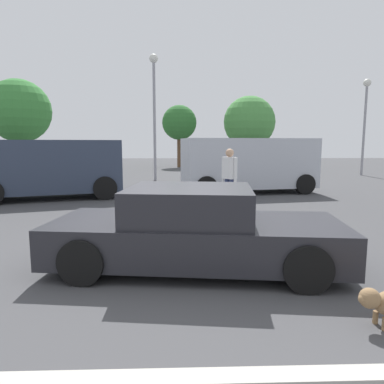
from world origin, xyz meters
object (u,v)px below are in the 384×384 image
(light_post_mid, at_px, (365,109))
(pedestrian, at_px, (229,173))
(van_white, at_px, (248,163))
(sedan_foreground, at_px, (195,231))
(suv_dark, at_px, (50,167))
(light_post_near, at_px, (154,96))

(light_post_mid, bearing_deg, pedestrian, -131.65)
(van_white, height_order, light_post_mid, light_post_mid)
(light_post_mid, bearing_deg, sedan_foreground, -124.49)
(suv_dark, distance_m, light_post_near, 7.59)
(van_white, bearing_deg, light_post_mid, -148.58)
(van_white, relative_size, light_post_near, 0.83)
(sedan_foreground, height_order, suv_dark, suv_dark)
(pedestrian, distance_m, light_post_mid, 14.48)
(light_post_near, relative_size, light_post_mid, 1.13)
(pedestrian, height_order, light_post_near, light_post_near)
(sedan_foreground, xyz_separation_m, pedestrian, (1.21, 4.88, 0.47))
(sedan_foreground, distance_m, suv_dark, 8.50)
(light_post_mid, bearing_deg, van_white, -139.03)
(sedan_foreground, distance_m, light_post_mid, 19.08)
(suv_dark, height_order, light_post_near, light_post_near)
(light_post_near, xyz_separation_m, light_post_mid, (12.17, 2.34, -0.43))
(pedestrian, height_order, light_post_mid, light_post_mid)
(van_white, xyz_separation_m, pedestrian, (-1.21, -3.47, -0.08))
(pedestrian, bearing_deg, van_white, -145.67)
(van_white, distance_m, pedestrian, 3.68)
(pedestrian, bearing_deg, sedan_foreground, 39.70)
(van_white, bearing_deg, light_post_near, -60.12)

